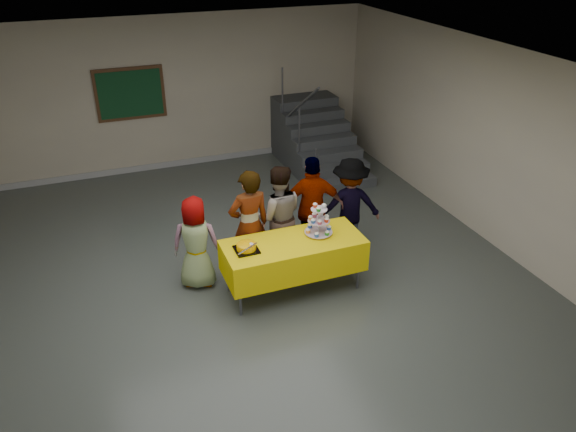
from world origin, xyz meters
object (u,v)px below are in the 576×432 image
schoolchild_c (278,216)px  staircase (314,141)px  schoolchild_a (196,243)px  noticeboard (130,94)px  schoolchild_d (313,208)px  bake_table (293,255)px  cupcake_stand (319,222)px  schoolchild_b (249,225)px  schoolchild_e (349,205)px  bear_cake (246,246)px

schoolchild_c → staircase: (2.03, 3.36, -0.29)m
schoolchild_a → noticeboard: (-0.22, 4.33, 0.93)m
schoolchild_d → noticeboard: 4.69m
schoolchild_c → schoolchild_d: 0.55m
bake_table → schoolchild_c: 0.76m
schoolchild_d → noticeboard: (-2.00, 4.17, 0.81)m
schoolchild_d → staircase: staircase is taller
cupcake_stand → noticeboard: noticeboard is taller
schoolchild_b → schoolchild_d: bearing=-173.5°
bake_table → schoolchild_d: 1.00m
schoolchild_e → noticeboard: bearing=-43.7°
bear_cake → noticeboard: noticeboard is taller
schoolchild_d → schoolchild_e: 0.60m
cupcake_stand → staircase: bearing=67.2°
schoolchild_b → schoolchild_e: bearing=-178.8°
bake_table → noticeboard: size_ratio=1.45×
schoolchild_d → schoolchild_c: bearing=17.5°
cupcake_stand → schoolchild_c: (-0.34, 0.66, -0.17)m
schoolchild_d → noticeboard: bearing=-50.0°
bake_table → staircase: 4.59m
bear_cake → schoolchild_e: (1.84, 0.73, -0.09)m
cupcake_stand → schoolchild_a: size_ratio=0.33×
bake_table → bear_cake: bear_cake is taller
bake_table → schoolchild_e: bearing=31.5°
schoolchild_d → schoolchild_e: size_ratio=1.07×
staircase → bake_table: bearing=-116.9°
cupcake_stand → bear_cake: (-1.04, -0.06, -0.11)m
schoolchild_d → staircase: (1.48, 3.33, -0.31)m
schoolchild_c → bear_cake: bearing=58.8°
bear_cake → schoolchild_b: (0.21, 0.53, -0.01)m
schoolchild_b → schoolchild_c: (0.49, 0.19, -0.05)m
schoolchild_e → noticeboard: size_ratio=1.14×
schoolchild_b → noticeboard: (-0.96, 4.39, 0.78)m
schoolchild_c → bake_table: bearing=98.9°
schoolchild_a → bear_cake: bearing=152.1°
schoolchild_a → staircase: (3.26, 3.49, -0.18)m
cupcake_stand → staircase: (1.69, 4.02, -0.45)m
schoolchild_b → schoolchild_c: size_ratio=1.06×
staircase → schoolchild_d: bearing=-113.9°
schoolchild_a → schoolchild_e: bearing=-156.7°
cupcake_stand → schoolchild_c: size_ratio=0.29×
schoolchild_b → schoolchild_c: schoolchild_b is taller
cupcake_stand → schoolchild_e: size_ratio=0.30×
bear_cake → schoolchild_d: 1.46m
bake_table → schoolchild_c: size_ratio=1.21×
schoolchild_d → schoolchild_a: bearing=19.6°
bear_cake → staircase: staircase is taller
schoolchild_a → staircase: bearing=-113.0°
bake_table → schoolchild_d: schoolchild_d is taller
schoolchild_b → schoolchild_d: size_ratio=1.03×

